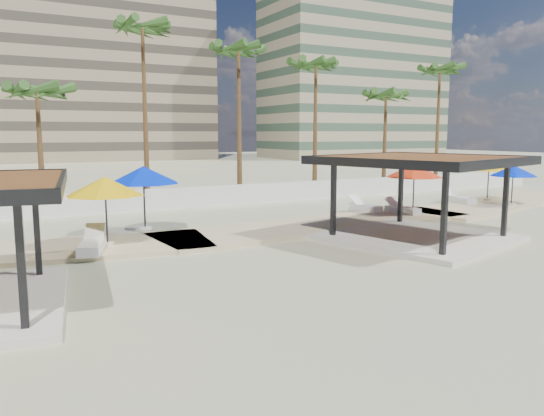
{
  "coord_description": "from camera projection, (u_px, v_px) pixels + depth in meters",
  "views": [
    {
      "loc": [
        -11.65,
        -13.19,
        4.28
      ],
      "look_at": [
        -1.91,
        4.84,
        1.4
      ],
      "focal_mm": 35.0,
      "sensor_mm": 36.0,
      "label": 1
    }
  ],
  "objects": [
    {
      "name": "lounger_c",
      "position": [
        365.0,
        207.0,
        28.47
      ],
      "size": [
        0.88,
        2.09,
        0.77
      ],
      "rotation": [
        0.0,
        0.0,
        1.68
      ],
      "color": "silver",
      "rests_on": "promenade"
    },
    {
      "name": "umbrella_f",
      "position": [
        143.0,
        175.0,
        22.52
      ],
      "size": [
        3.46,
        3.46,
        2.74
      ],
      "rotation": [
        0.0,
        0.0,
        0.13
      ],
      "color": "beige",
      "rests_on": "promenade"
    },
    {
      "name": "palm_c",
      "position": [
        37.0,
        96.0,
        28.23
      ],
      "size": [
        3.0,
        3.0,
        7.33
      ],
      "color": "brown",
      "rests_on": "ground"
    },
    {
      "name": "lounger_d",
      "position": [
        459.0,
        199.0,
        31.82
      ],
      "size": [
        0.95,
        2.32,
        0.85
      ],
      "rotation": [
        0.0,
        0.0,
        1.47
      ],
      "color": "silver",
      "rests_on": "promenade"
    },
    {
      "name": "boundary_wall",
      "position": [
        211.0,
        196.0,
        31.43
      ],
      "size": [
        56.0,
        0.3,
        1.2
      ],
      "primitive_type": "cube",
      "color": "silver",
      "rests_on": "ground"
    },
    {
      "name": "umbrella_d",
      "position": [
        513.0,
        171.0,
        30.3
      ],
      "size": [
        2.61,
        2.61,
        2.31
      ],
      "rotation": [
        0.0,
        0.0,
        -0.01
      ],
      "color": "beige",
      "rests_on": "promenade"
    },
    {
      "name": "palm_f",
      "position": [
        316.0,
        70.0,
        36.81
      ],
      "size": [
        3.0,
        3.0,
        9.85
      ],
      "color": "brown",
      "rests_on": "ground"
    },
    {
      "name": "pavilion_central",
      "position": [
        419.0,
        190.0,
        21.21
      ],
      "size": [
        8.24,
        8.24,
        3.41
      ],
      "rotation": [
        0.0,
        0.0,
        0.26
      ],
      "color": "beige",
      "rests_on": "ground"
    },
    {
      "name": "palm_d",
      "position": [
        142.0,
        35.0,
        31.23
      ],
      "size": [
        3.0,
        3.0,
        11.34
      ],
      "color": "brown",
      "rests_on": "ground"
    },
    {
      "name": "umbrella_c",
      "position": [
        414.0,
        171.0,
        27.29
      ],
      "size": [
        3.06,
        3.06,
        2.56
      ],
      "rotation": [
        0.0,
        0.0,
        -0.07
      ],
      "color": "beige",
      "rests_on": "promenade"
    },
    {
      "name": "palm_h",
      "position": [
        440.0,
        75.0,
        42.59
      ],
      "size": [
        3.0,
        3.0,
        10.17
      ],
      "color": "brown",
      "rests_on": "ground"
    },
    {
      "name": "lounger_b",
      "position": [
        402.0,
        210.0,
        27.57
      ],
      "size": [
        0.91,
        2.09,
        0.76
      ],
      "rotation": [
        0.0,
        0.0,
        1.71
      ],
      "color": "silver",
      "rests_on": "promenade"
    },
    {
      "name": "umbrella_e",
      "position": [
        489.0,
        165.0,
        32.64
      ],
      "size": [
        3.56,
        3.56,
        2.56
      ],
      "rotation": [
        0.0,
        0.0,
        0.28
      ],
      "color": "beige",
      "rests_on": "promenade"
    },
    {
      "name": "lounger_a",
      "position": [
        92.0,
        246.0,
        18.59
      ],
      "size": [
        1.36,
        2.32,
        0.83
      ],
      "rotation": [
        0.0,
        0.0,
        1.25
      ],
      "color": "silver",
      "rests_on": "promenade"
    },
    {
      "name": "ground",
      "position": [
        392.0,
        264.0,
        17.57
      ],
      "size": [
        200.0,
        200.0,
        0.0
      ],
      "primitive_type": "plane",
      "color": "tan",
      "rests_on": "ground"
    },
    {
      "name": "palm_e",
      "position": [
        239.0,
        57.0,
        33.74
      ],
      "size": [
        3.0,
        3.0,
        10.36
      ],
      "color": "brown",
      "rests_on": "ground"
    },
    {
      "name": "palm_g",
      "position": [
        386.0,
        99.0,
        39.54
      ],
      "size": [
        3.0,
        3.0,
        7.93
      ],
      "color": "brown",
      "rests_on": "ground"
    },
    {
      "name": "building_east",
      "position": [
        354.0,
        61.0,
        95.26
      ],
      "size": [
        32.0,
        15.0,
        36.4
      ],
      "color": "gray",
      "rests_on": "ground"
    },
    {
      "name": "building_mid",
      "position": [
        89.0,
        71.0,
        85.42
      ],
      "size": [
        38.0,
        16.0,
        30.4
      ],
      "color": "#847259",
      "rests_on": "ground"
    },
    {
      "name": "umbrella_b",
      "position": [
        105.0,
        186.0,
        19.35
      ],
      "size": [
        3.68,
        3.68,
        2.55
      ],
      "rotation": [
        0.0,
        0.0,
        0.35
      ],
      "color": "beige",
      "rests_on": "promenade"
    },
    {
      "name": "promenade",
      "position": [
        316.0,
        223.0,
        25.18
      ],
      "size": [
        44.45,
        7.97,
        0.24
      ],
      "color": "#C6B284",
      "rests_on": "ground"
    }
  ]
}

